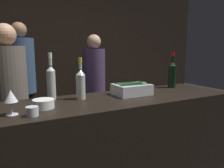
% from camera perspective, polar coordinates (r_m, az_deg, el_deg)
% --- Properties ---
extents(wall_back_chalkboard, '(6.40, 0.06, 2.80)m').
position_cam_1_polar(wall_back_chalkboard, '(4.00, -15.60, 8.55)').
color(wall_back_chalkboard, black).
rests_on(wall_back_chalkboard, ground_plane).
extents(bar_counter, '(2.19, 0.63, 1.01)m').
position_cam_1_polar(bar_counter, '(2.03, 0.44, -17.89)').
color(bar_counter, black).
rests_on(bar_counter, ground_plane).
extents(ice_bin_with_bottles, '(0.33, 0.24, 0.11)m').
position_cam_1_polar(ice_bin_with_bottles, '(2.01, 5.18, -1.17)').
color(ice_bin_with_bottles, silver).
rests_on(ice_bin_with_bottles, bar_counter).
extents(bowl_white, '(0.15, 0.15, 0.06)m').
position_cam_1_polar(bowl_white, '(1.63, -17.48, -4.88)').
color(bowl_white, white).
rests_on(bowl_white, bar_counter).
extents(wine_glass, '(0.08, 0.08, 0.16)m').
position_cam_1_polar(wine_glass, '(1.52, -24.93, -3.07)').
color(wine_glass, silver).
rests_on(wine_glass, bar_counter).
extents(candle_votive, '(0.08, 0.08, 0.06)m').
position_cam_1_polar(candle_votive, '(1.47, -20.12, -6.70)').
color(candle_votive, silver).
rests_on(candle_votive, bar_counter).
extents(rose_wine_bottle, '(0.08, 0.08, 0.35)m').
position_cam_1_polar(rose_wine_bottle, '(1.83, -8.20, 0.31)').
color(rose_wine_bottle, '#B2B7AD').
rests_on(rose_wine_bottle, bar_counter).
extents(red_wine_bottle_burgundy, '(0.08, 0.08, 0.38)m').
position_cam_1_polar(red_wine_bottle_burgundy, '(2.43, 15.44, 2.76)').
color(red_wine_bottle_burgundy, black).
rests_on(red_wine_bottle_burgundy, bar_counter).
extents(white_wine_bottle, '(0.07, 0.07, 0.39)m').
position_cam_1_polar(white_wine_bottle, '(1.85, -15.63, 0.82)').
color(white_wine_bottle, '#B2B7AD').
rests_on(white_wine_bottle, bar_counter).
extents(person_in_hoodie, '(0.33, 0.33, 1.63)m').
position_cam_1_polar(person_in_hoodie, '(3.32, -4.63, 0.34)').
color(person_in_hoodie, black).
rests_on(person_in_hoodie, ground_plane).
extents(person_blond_tee, '(0.36, 0.36, 1.66)m').
position_cam_1_polar(person_blond_tee, '(2.38, -25.16, -3.83)').
color(person_blond_tee, black).
rests_on(person_blond_tee, ground_plane).
extents(person_grey_polo, '(0.37, 0.37, 1.78)m').
position_cam_1_polar(person_grey_polo, '(3.27, -22.46, 0.89)').
color(person_grey_polo, black).
rests_on(person_grey_polo, ground_plane).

